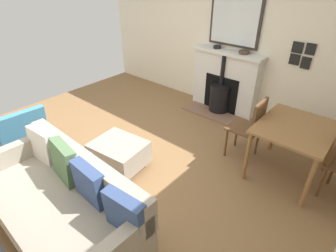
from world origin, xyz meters
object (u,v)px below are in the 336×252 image
at_px(fireplace, 224,85).
at_px(sofa, 63,203).
at_px(mantel_bowl_near, 217,47).
at_px(ottoman, 119,153).
at_px(mantel_bowl_far, 244,52).
at_px(dining_chair_near_fireplace, 251,125).
at_px(armchair_accent, 21,131).
at_px(dining_table, 294,134).

height_order(fireplace, sofa, fireplace).
height_order(mantel_bowl_near, ottoman, mantel_bowl_near).
bearing_deg(mantel_bowl_far, sofa, -1.43).
bearing_deg(ottoman, fireplace, 176.76).
bearing_deg(dining_chair_near_fireplace, ottoman, -41.56).
relative_size(mantel_bowl_near, armchair_accent, 0.17).
relative_size(fireplace, ottoman, 1.80).
bearing_deg(mantel_bowl_far, mantel_bowl_near, -90.00).
xyz_separation_m(ottoman, armchair_accent, (0.69, -1.20, 0.18)).
bearing_deg(fireplace, mantel_bowl_far, 96.99).
distance_m(sofa, ottoman, 1.04).
bearing_deg(dining_chair_near_fireplace, mantel_bowl_near, -130.72).
height_order(mantel_bowl_near, sofa, mantel_bowl_near).
distance_m(mantel_bowl_far, armchair_accent, 3.55).
relative_size(mantel_bowl_near, dining_table, 0.14).
bearing_deg(dining_chair_near_fireplace, dining_table, 89.77).
height_order(ottoman, dining_table, dining_table).
relative_size(mantel_bowl_far, sofa, 0.09).
xyz_separation_m(sofa, dining_table, (-2.28, 1.37, 0.26)).
relative_size(mantel_bowl_far, armchair_accent, 0.22).
height_order(mantel_bowl_far, ottoman, mantel_bowl_far).
relative_size(mantel_bowl_far, dining_chair_near_fireplace, 0.19).
bearing_deg(fireplace, dining_table, 56.23).
xyz_separation_m(ottoman, dining_chair_near_fireplace, (-1.31, 1.16, 0.29)).
height_order(ottoman, armchair_accent, armchair_accent).
relative_size(mantel_bowl_near, ottoman, 0.19).
bearing_deg(sofa, mantel_bowl_far, 178.57).
bearing_deg(mantel_bowl_near, sofa, 7.16).
bearing_deg(mantel_bowl_far, armchair_accent, -27.70).
distance_m(ottoman, dining_table, 2.18).
distance_m(mantel_bowl_far, dining_chair_near_fireplace, 1.44).
bearing_deg(sofa, dining_chair_near_fireplace, 159.98).
height_order(mantel_bowl_far, dining_chair_near_fireplace, mantel_bowl_far).
relative_size(sofa, dining_table, 2.03).
distance_m(fireplace, armchair_accent, 3.32).
distance_m(ottoman, armchair_accent, 1.40).
height_order(sofa, dining_table, sofa).
bearing_deg(fireplace, ottoman, -3.24).
distance_m(mantel_bowl_near, mantel_bowl_far, 0.51).
bearing_deg(mantel_bowl_far, dining_chair_near_fireplace, 34.72).
bearing_deg(dining_chair_near_fireplace, mantel_bowl_far, -145.28).
height_order(fireplace, dining_chair_near_fireplace, fireplace).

